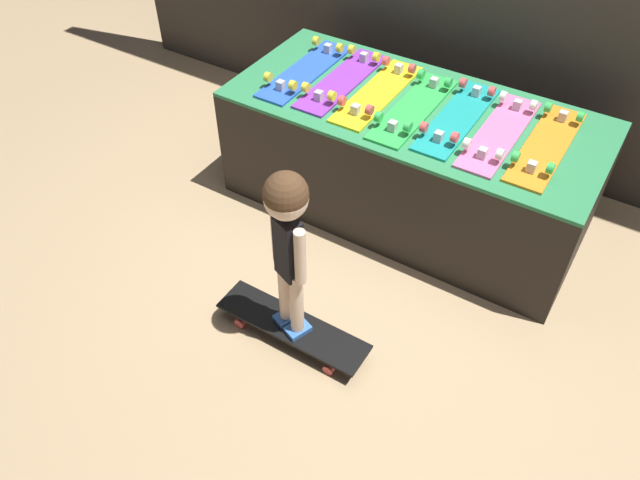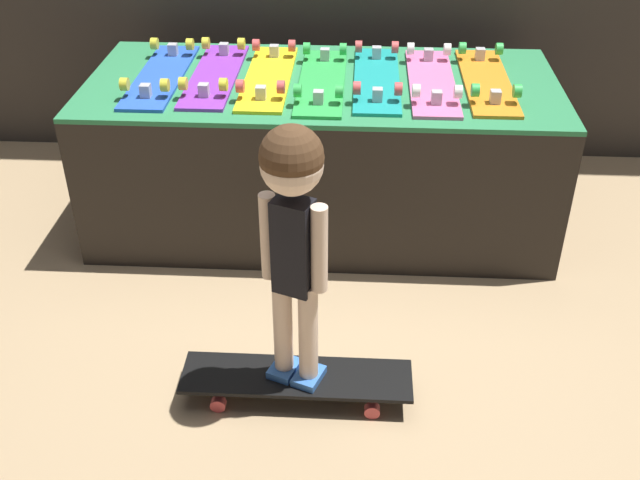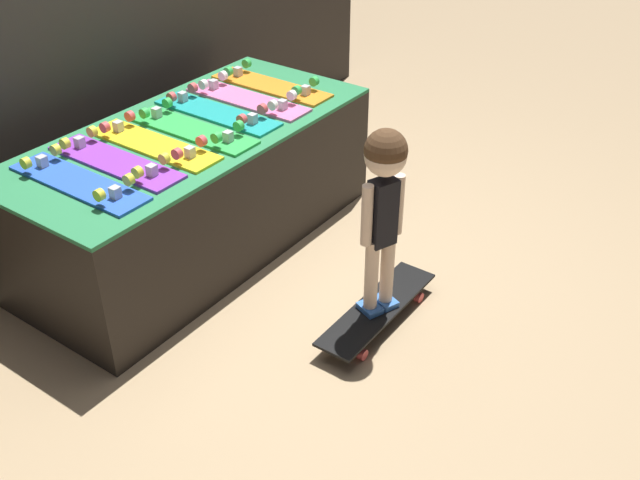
{
  "view_description": "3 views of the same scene",
  "coord_description": "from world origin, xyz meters",
  "px_view_note": "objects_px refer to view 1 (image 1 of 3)",
  "views": [
    {
      "loc": [
        1.07,
        -2.13,
        2.47
      ],
      "look_at": [
        -0.07,
        -0.3,
        0.37
      ],
      "focal_mm": 35.0,
      "sensor_mm": 36.0,
      "label": 1
    },
    {
      "loc": [
        0.16,
        -2.47,
        1.85
      ],
      "look_at": [
        0.04,
        -0.28,
        0.41
      ],
      "focal_mm": 42.0,
      "sensor_mm": 36.0,
      "label": 2
    },
    {
      "loc": [
        -2.43,
        -2.02,
        2.29
      ],
      "look_at": [
        -0.05,
        -0.31,
        0.36
      ],
      "focal_mm": 42.0,
      "sensor_mm": 36.0,
      "label": 3
    }
  ],
  "objects_px": {
    "skateboard_yellow_on_rack": "(378,92)",
    "skateboard_orange_on_rack": "(547,144)",
    "skateboard_blue_on_rack": "(305,70)",
    "child": "(287,228)",
    "skateboard_purple_on_rack": "(342,79)",
    "skateboard_on_floor": "(292,327)",
    "skateboard_pink_on_rack": "(500,132)",
    "skateboard_teal_on_rack": "(458,117)",
    "skateboard_green_on_rack": "(414,107)"
  },
  "relations": [
    {
      "from": "child",
      "to": "skateboard_yellow_on_rack",
      "type": "bearing_deg",
      "value": 121.1
    },
    {
      "from": "skateboard_green_on_rack",
      "to": "skateboard_on_floor",
      "type": "bearing_deg",
      "value": -91.08
    },
    {
      "from": "skateboard_pink_on_rack",
      "to": "skateboard_orange_on_rack",
      "type": "bearing_deg",
      "value": 4.88
    },
    {
      "from": "skateboard_green_on_rack",
      "to": "child",
      "type": "distance_m",
      "value": 1.14
    },
    {
      "from": "skateboard_green_on_rack",
      "to": "child",
      "type": "bearing_deg",
      "value": -91.08
    },
    {
      "from": "skateboard_pink_on_rack",
      "to": "child",
      "type": "relative_size",
      "value": 0.82
    },
    {
      "from": "child",
      "to": "skateboard_blue_on_rack",
      "type": "bearing_deg",
      "value": 140.83
    },
    {
      "from": "skateboard_green_on_rack",
      "to": "skateboard_teal_on_rack",
      "type": "xyz_separation_m",
      "value": [
        0.23,
        0.04,
        0.0
      ]
    },
    {
      "from": "skateboard_pink_on_rack",
      "to": "skateboard_orange_on_rack",
      "type": "xyz_separation_m",
      "value": [
        0.23,
        0.02,
        0.0
      ]
    },
    {
      "from": "skateboard_on_floor",
      "to": "child",
      "type": "relative_size",
      "value": 0.85
    },
    {
      "from": "skateboard_purple_on_rack",
      "to": "skateboard_blue_on_rack",
      "type": "bearing_deg",
      "value": -175.15
    },
    {
      "from": "skateboard_teal_on_rack",
      "to": "skateboard_orange_on_rack",
      "type": "xyz_separation_m",
      "value": [
        0.46,
        0.01,
        0.0
      ]
    },
    {
      "from": "skateboard_teal_on_rack",
      "to": "skateboard_on_floor",
      "type": "height_order",
      "value": "skateboard_teal_on_rack"
    },
    {
      "from": "skateboard_teal_on_rack",
      "to": "child",
      "type": "relative_size",
      "value": 0.82
    },
    {
      "from": "skateboard_green_on_rack",
      "to": "skateboard_on_floor",
      "type": "xyz_separation_m",
      "value": [
        -0.02,
        -1.14,
        -0.62
      ]
    },
    {
      "from": "skateboard_blue_on_rack",
      "to": "skateboard_pink_on_rack",
      "type": "distance_m",
      "value": 1.15
    },
    {
      "from": "skateboard_yellow_on_rack",
      "to": "skateboard_teal_on_rack",
      "type": "bearing_deg",
      "value": 0.67
    },
    {
      "from": "skateboard_green_on_rack",
      "to": "skateboard_orange_on_rack",
      "type": "bearing_deg",
      "value": 3.55
    },
    {
      "from": "skateboard_on_floor",
      "to": "child",
      "type": "bearing_deg",
      "value": -91.79
    },
    {
      "from": "skateboard_yellow_on_rack",
      "to": "skateboard_pink_on_rack",
      "type": "bearing_deg",
      "value": -0.76
    },
    {
      "from": "skateboard_yellow_on_rack",
      "to": "skateboard_orange_on_rack",
      "type": "xyz_separation_m",
      "value": [
        0.92,
        0.01,
        0.0
      ]
    },
    {
      "from": "skateboard_yellow_on_rack",
      "to": "skateboard_orange_on_rack",
      "type": "height_order",
      "value": "same"
    },
    {
      "from": "skateboard_teal_on_rack",
      "to": "skateboard_on_floor",
      "type": "xyz_separation_m",
      "value": [
        -0.25,
        -1.18,
        -0.62
      ]
    },
    {
      "from": "skateboard_teal_on_rack",
      "to": "child",
      "type": "height_order",
      "value": "child"
    },
    {
      "from": "skateboard_purple_on_rack",
      "to": "skateboard_yellow_on_rack",
      "type": "height_order",
      "value": "same"
    },
    {
      "from": "skateboard_purple_on_rack",
      "to": "skateboard_on_floor",
      "type": "height_order",
      "value": "skateboard_purple_on_rack"
    },
    {
      "from": "skateboard_yellow_on_rack",
      "to": "skateboard_green_on_rack",
      "type": "distance_m",
      "value": 0.23
    },
    {
      "from": "skateboard_purple_on_rack",
      "to": "skateboard_orange_on_rack",
      "type": "height_order",
      "value": "same"
    },
    {
      "from": "skateboard_blue_on_rack",
      "to": "child",
      "type": "xyz_separation_m",
      "value": [
        0.67,
        -1.17,
        0.04
      ]
    },
    {
      "from": "skateboard_purple_on_rack",
      "to": "skateboard_orange_on_rack",
      "type": "relative_size",
      "value": 1.0
    },
    {
      "from": "skateboard_blue_on_rack",
      "to": "skateboard_purple_on_rack",
      "type": "distance_m",
      "value": 0.23
    },
    {
      "from": "skateboard_orange_on_rack",
      "to": "child",
      "type": "distance_m",
      "value": 1.38
    },
    {
      "from": "skateboard_orange_on_rack",
      "to": "skateboard_on_floor",
      "type": "height_order",
      "value": "skateboard_orange_on_rack"
    },
    {
      "from": "skateboard_yellow_on_rack",
      "to": "skateboard_purple_on_rack",
      "type": "bearing_deg",
      "value": 176.8
    },
    {
      "from": "skateboard_pink_on_rack",
      "to": "skateboard_on_floor",
      "type": "relative_size",
      "value": 0.96
    },
    {
      "from": "skateboard_yellow_on_rack",
      "to": "skateboard_on_floor",
      "type": "height_order",
      "value": "skateboard_yellow_on_rack"
    },
    {
      "from": "skateboard_purple_on_rack",
      "to": "skateboard_teal_on_rack",
      "type": "distance_m",
      "value": 0.69
    },
    {
      "from": "skateboard_blue_on_rack",
      "to": "skateboard_yellow_on_rack",
      "type": "bearing_deg",
      "value": 0.83
    },
    {
      "from": "skateboard_blue_on_rack",
      "to": "skateboard_on_floor",
      "type": "relative_size",
      "value": 0.96
    },
    {
      "from": "child",
      "to": "skateboard_purple_on_rack",
      "type": "bearing_deg",
      "value": 131.31
    },
    {
      "from": "skateboard_purple_on_rack",
      "to": "skateboard_on_floor",
      "type": "xyz_separation_m",
      "value": [
        0.44,
        -1.19,
        -0.62
      ]
    },
    {
      "from": "skateboard_blue_on_rack",
      "to": "skateboard_purple_on_rack",
      "type": "xyz_separation_m",
      "value": [
        0.23,
        0.02,
        0.0
      ]
    },
    {
      "from": "skateboard_purple_on_rack",
      "to": "child",
      "type": "relative_size",
      "value": 0.82
    },
    {
      "from": "skateboard_orange_on_rack",
      "to": "child",
      "type": "xyz_separation_m",
      "value": [
        -0.71,
        -1.19,
        0.04
      ]
    },
    {
      "from": "skateboard_teal_on_rack",
      "to": "skateboard_green_on_rack",
      "type": "bearing_deg",
      "value": -170.7
    },
    {
      "from": "skateboard_teal_on_rack",
      "to": "skateboard_orange_on_rack",
      "type": "distance_m",
      "value": 0.46
    },
    {
      "from": "skateboard_green_on_rack",
      "to": "skateboard_orange_on_rack",
      "type": "height_order",
      "value": "same"
    },
    {
      "from": "skateboard_blue_on_rack",
      "to": "skateboard_orange_on_rack",
      "type": "height_order",
      "value": "same"
    },
    {
      "from": "skateboard_purple_on_rack",
      "to": "skateboard_on_floor",
      "type": "bearing_deg",
      "value": -69.72
    },
    {
      "from": "skateboard_blue_on_rack",
      "to": "skateboard_yellow_on_rack",
      "type": "height_order",
      "value": "same"
    }
  ]
}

